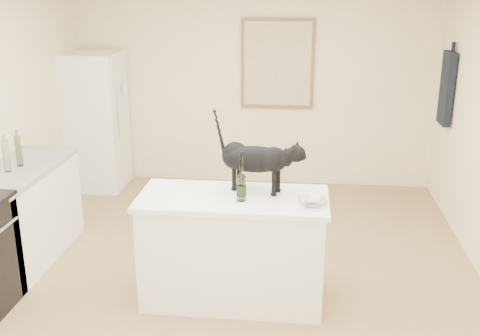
% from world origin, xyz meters
% --- Properties ---
extents(floor, '(5.50, 5.50, 0.00)m').
position_xyz_m(floor, '(0.00, 0.00, 0.00)').
color(floor, '#93794E').
rests_on(floor, ground).
extents(wall_back, '(4.50, 0.00, 4.50)m').
position_xyz_m(wall_back, '(0.00, 2.75, 1.30)').
color(wall_back, '#F4E3BD').
rests_on(wall_back, ground).
extents(island_base, '(1.44, 0.67, 0.86)m').
position_xyz_m(island_base, '(0.10, -0.20, 0.43)').
color(island_base, white).
rests_on(island_base, floor).
extents(island_top, '(1.50, 0.70, 0.04)m').
position_xyz_m(island_top, '(0.10, -0.20, 0.88)').
color(island_top, white).
rests_on(island_top, island_base).
extents(left_cabinets, '(0.60, 1.40, 0.86)m').
position_xyz_m(left_cabinets, '(-1.95, 0.30, 0.43)').
color(left_cabinets, white).
rests_on(left_cabinets, floor).
extents(left_countertop, '(0.62, 1.44, 0.04)m').
position_xyz_m(left_countertop, '(-1.95, 0.30, 0.88)').
color(left_countertop, gray).
rests_on(left_countertop, left_cabinets).
extents(fridge, '(0.68, 0.68, 1.70)m').
position_xyz_m(fridge, '(-1.95, 2.35, 0.85)').
color(fridge, white).
rests_on(fridge, floor).
extents(artwork_frame, '(0.90, 0.03, 1.10)m').
position_xyz_m(artwork_frame, '(0.30, 2.72, 1.55)').
color(artwork_frame, brown).
rests_on(artwork_frame, wall_back).
extents(artwork_canvas, '(0.82, 0.00, 1.02)m').
position_xyz_m(artwork_canvas, '(0.30, 2.70, 1.55)').
color(artwork_canvas, beige).
rests_on(artwork_canvas, wall_back).
extents(hanging_garment, '(0.08, 0.34, 0.80)m').
position_xyz_m(hanging_garment, '(2.19, 2.05, 1.40)').
color(hanging_garment, black).
rests_on(hanging_garment, wall_right).
extents(black_cat, '(0.71, 0.39, 0.48)m').
position_xyz_m(black_cat, '(0.26, -0.05, 1.14)').
color(black_cat, black).
rests_on(black_cat, island_top).
extents(wine_bottle, '(0.07, 0.07, 0.35)m').
position_xyz_m(wine_bottle, '(0.17, -0.29, 1.07)').
color(wine_bottle, '#2F5622').
rests_on(wine_bottle, island_top).
extents(glass_bowl, '(0.26, 0.26, 0.05)m').
position_xyz_m(glass_bowl, '(0.72, -0.33, 0.93)').
color(glass_bowl, white).
rests_on(glass_bowl, island_top).
extents(fridge_paper, '(0.03, 0.12, 0.16)m').
position_xyz_m(fridge_paper, '(-1.60, 2.48, 1.24)').
color(fridge_paper, silver).
rests_on(fridge_paper, fridge).
extents(counter_bottle_cluster, '(0.09, 0.23, 0.28)m').
position_xyz_m(counter_bottle_cluster, '(-1.96, 0.28, 1.04)').
color(counter_bottle_cluster, '#96A094').
rests_on(counter_bottle_cluster, left_countertop).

